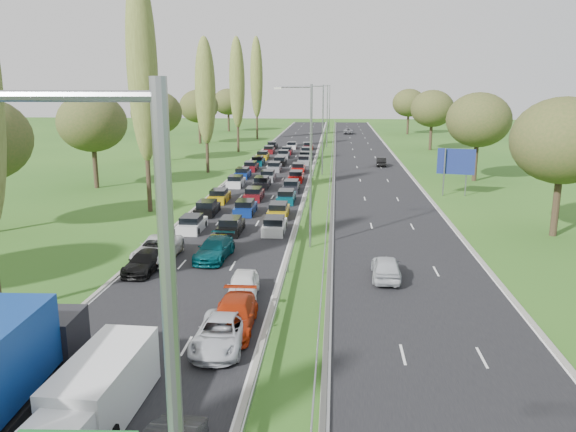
% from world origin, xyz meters
% --- Properties ---
extents(ground, '(260.00, 260.00, 0.00)m').
position_xyz_m(ground, '(4.50, 80.00, 0.00)').
color(ground, '#245019').
rests_on(ground, ground).
extents(near_carriageway, '(10.50, 215.00, 0.04)m').
position_xyz_m(near_carriageway, '(-2.25, 82.50, 0.00)').
color(near_carriageway, black).
rests_on(near_carriageway, ground).
extents(far_carriageway, '(10.50, 215.00, 0.04)m').
position_xyz_m(far_carriageway, '(11.25, 82.50, 0.00)').
color(far_carriageway, black).
rests_on(far_carriageway, ground).
extents(central_reservation, '(2.36, 215.00, 0.32)m').
position_xyz_m(central_reservation, '(4.50, 82.50, 0.55)').
color(central_reservation, gray).
rests_on(central_reservation, ground).
extents(lamp_columns, '(0.18, 140.18, 12.00)m').
position_xyz_m(lamp_columns, '(4.50, 78.00, 6.00)').
color(lamp_columns, gray).
rests_on(lamp_columns, ground).
extents(poplar_row, '(2.80, 127.80, 22.44)m').
position_xyz_m(poplar_row, '(-11.50, 68.17, 12.39)').
color(poplar_row, '#2D2116').
rests_on(poplar_row, ground).
extents(woodland_left, '(8.00, 166.00, 11.10)m').
position_xyz_m(woodland_left, '(-22.00, 62.63, 7.68)').
color(woodland_left, '#2D2116').
rests_on(woodland_left, ground).
extents(woodland_right, '(8.00, 153.00, 11.10)m').
position_xyz_m(woodland_right, '(24.00, 66.67, 7.68)').
color(woodland_right, '#2D2116').
rests_on(woodland_right, ground).
extents(traffic_queue_fill, '(9.09, 67.24, 0.80)m').
position_xyz_m(traffic_queue_fill, '(-2.24, 77.41, 0.44)').
color(traffic_queue_fill, silver).
rests_on(traffic_queue_fill, ground).
extents(near_car_2, '(2.76, 5.76, 1.58)m').
position_xyz_m(near_car_2, '(-5.96, 38.92, 0.81)').
color(near_car_2, silver).
rests_on(near_car_2, near_carriageway).
extents(near_car_3, '(2.18, 4.65, 1.31)m').
position_xyz_m(near_car_3, '(-6.00, 36.39, 0.68)').
color(near_car_3, black).
rests_on(near_car_3, near_carriageway).
extents(near_car_7, '(2.41, 5.16, 1.46)m').
position_xyz_m(near_car_7, '(-2.04, 39.45, 0.75)').
color(near_car_7, '#044149').
rests_on(near_car_7, near_carriageway).
extents(near_car_8, '(1.61, 3.87, 1.31)m').
position_xyz_m(near_car_8, '(-2.27, 40.81, 0.68)').
color(near_car_8, '#AFA70B').
rests_on(near_car_8, near_carriageway).
extents(near_car_10, '(2.27, 4.92, 1.37)m').
position_xyz_m(near_car_10, '(1.13, 26.07, 0.70)').
color(near_car_10, silver).
rests_on(near_car_10, near_carriageway).
extents(near_car_11, '(2.20, 5.15, 1.48)m').
position_xyz_m(near_car_11, '(1.39, 28.01, 0.76)').
color(near_car_11, '#AD290A').
rests_on(near_car_11, near_carriageway).
extents(near_car_12, '(2.01, 4.35, 1.44)m').
position_xyz_m(near_car_12, '(1.16, 32.35, 0.74)').
color(near_car_12, white).
rests_on(near_car_12, near_carriageway).
extents(far_car_0, '(1.93, 4.46, 1.50)m').
position_xyz_m(far_car_0, '(9.59, 36.30, 0.77)').
color(far_car_0, '#B8BDC2').
rests_on(far_car_0, far_carriageway).
extents(far_car_1, '(1.56, 4.03, 1.31)m').
position_xyz_m(far_car_1, '(13.16, 87.42, 0.67)').
color(far_car_1, black).
rests_on(far_car_1, far_carriageway).
extents(far_car_2, '(2.57, 5.34, 1.47)m').
position_xyz_m(far_car_2, '(9.34, 145.03, 0.75)').
color(far_car_2, slate).
rests_on(far_car_2, far_carriageway).
extents(white_van_rear, '(2.23, 5.68, 2.28)m').
position_xyz_m(white_van_rear, '(-2.01, 20.58, 1.17)').
color(white_van_rear, silver).
rests_on(white_van_rear, near_carriageway).
extents(info_sign, '(1.49, 0.42, 2.10)m').
position_xyz_m(info_sign, '(-9.40, 26.27, 1.37)').
color(info_sign, gray).
rests_on(info_sign, ground).
extents(direction_sign, '(3.92, 1.01, 5.20)m').
position_xyz_m(direction_sign, '(19.40, 64.56, 3.57)').
color(direction_sign, gray).
rests_on(direction_sign, ground).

